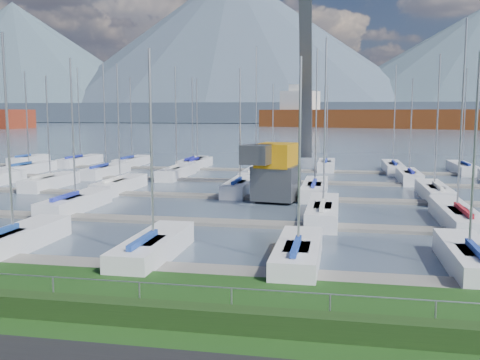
# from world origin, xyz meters

# --- Properties ---
(water) EXTENTS (800.00, 540.00, 0.20)m
(water) POSITION_xyz_m (0.00, 260.00, -0.40)
(water) COLOR #475669
(hedge) EXTENTS (80.00, 0.70, 0.70)m
(hedge) POSITION_xyz_m (0.00, -0.40, 0.35)
(hedge) COLOR #1D3513
(hedge) RESTS_ON grass
(fence) EXTENTS (80.00, 0.04, 0.04)m
(fence) POSITION_xyz_m (0.00, 0.00, 1.20)
(fence) COLOR #999BA2
(fence) RESTS_ON grass
(foothill) EXTENTS (900.00, 80.00, 12.00)m
(foothill) POSITION_xyz_m (0.00, 330.00, 6.00)
(foothill) COLOR #3B4857
(foothill) RESTS_ON water
(mountains) EXTENTS (1190.00, 360.00, 115.00)m
(mountains) POSITION_xyz_m (7.35, 404.62, 46.68)
(mountains) COLOR #3B4A57
(mountains) RESTS_ON water
(docks) EXTENTS (90.00, 41.60, 0.25)m
(docks) POSITION_xyz_m (0.00, 26.00, -0.22)
(docks) COLOR slate
(docks) RESTS_ON water
(crane) EXTENTS (4.77, 13.36, 22.35)m
(crane) POSITION_xyz_m (0.84, 26.10, 5.33)
(crane) COLOR #52555A
(crane) RESTS_ON water
(cargo_ship_mid) EXTENTS (110.90, 56.41, 21.50)m
(cargo_ship_mid) POSITION_xyz_m (18.62, 222.18, 3.44)
(cargo_ship_mid) COLOR brown
(cargo_ship_mid) RESTS_ON water
(sailboat_fleet) EXTENTS (75.49, 49.84, 13.66)m
(sailboat_fleet) POSITION_xyz_m (-2.02, 29.74, 5.38)
(sailboat_fleet) COLOR #2023A0
(sailboat_fleet) RESTS_ON water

